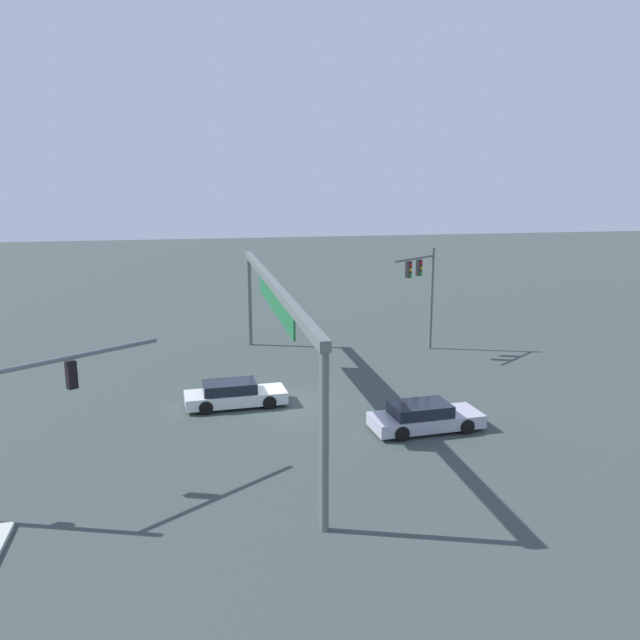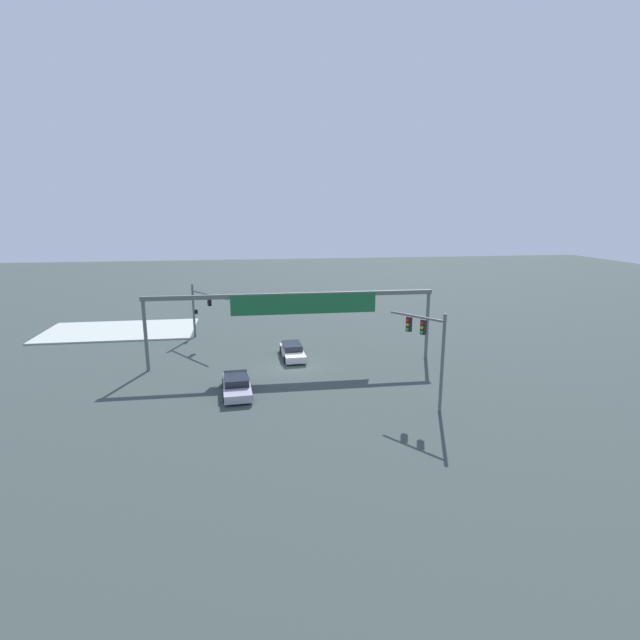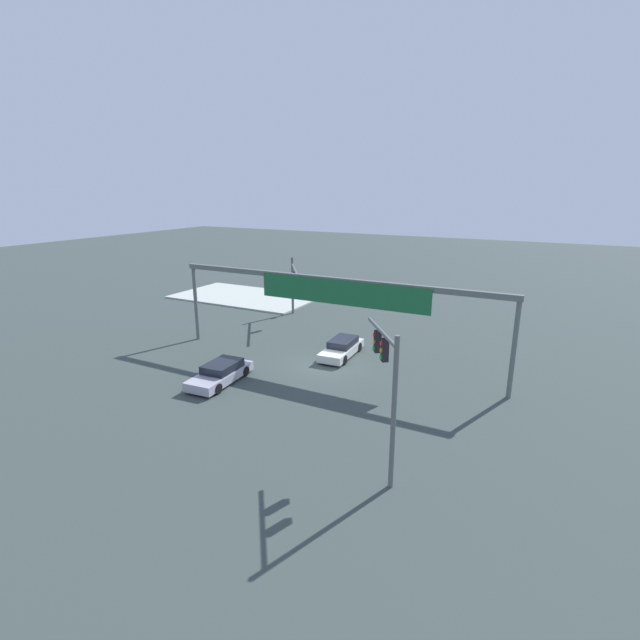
{
  "view_description": "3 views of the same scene",
  "coord_description": "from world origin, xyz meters",
  "views": [
    {
      "loc": [
        29.36,
        -4.13,
        10.58
      ],
      "look_at": [
        -2.02,
        2.27,
        3.58
      ],
      "focal_mm": 36.56,
      "sensor_mm": 36.0,
      "label": 1
    },
    {
      "loc": [
        3.32,
        37.8,
        12.58
      ],
      "look_at": [
        -2.22,
        0.25,
        3.85
      ],
      "focal_mm": 26.95,
      "sensor_mm": 36.0,
      "label": 2
    },
    {
      "loc": [
        -13.45,
        26.36,
        11.6
      ],
      "look_at": [
        0.77,
        -0.64,
        2.94
      ],
      "focal_mm": 26.16,
      "sensor_mm": 36.0,
      "label": 3
    }
  ],
  "objects": [
    {
      "name": "sedan_car_approaching",
      "position": [
        -0.15,
        -2.27,
        0.57
      ],
      "size": [
        2.01,
        4.82,
        1.21
      ],
      "rotation": [
        0.0,
        0.0,
        1.62
      ],
      "color": "silver",
      "rests_on": "ground"
    },
    {
      "name": "sedan_car_waiting_far",
      "position": [
        4.48,
        5.5,
        0.58
      ],
      "size": [
        2.22,
        4.89,
        1.21
      ],
      "rotation": [
        0.0,
        0.0,
        1.64
      ],
      "color": "#AFACBD",
      "rests_on": "ground"
    },
    {
      "name": "ground_plane",
      "position": [
        0.0,
        0.0,
        0.0
      ],
      "size": [
        177.5,
        177.5,
        0.0
      ],
      "primitive_type": "plane",
      "color": "#394541"
    },
    {
      "name": "overhead_sign_gantry",
      "position": [
        -0.28,
        -0.32,
        5.14
      ],
      "size": [
        23.6,
        0.43,
        6.03
      ],
      "color": "#5B645F",
      "rests_on": "ground"
    },
    {
      "name": "traffic_signal_opposite_side",
      "position": [
        -7.79,
        9.86,
        4.36
      ],
      "size": [
        2.56,
        3.4,
        6.4
      ],
      "rotation": [
        0.0,
        0.0,
        -0.94
      ],
      "color": "#5D605F",
      "rests_on": "ground"
    },
    {
      "name": "traffic_signal_near_corner",
      "position": [
        8.14,
        -9.5,
        3.55
      ],
      "size": [
        3.9,
        5.7,
        5.39
      ],
      "rotation": [
        0.0,
        0.0,
        2.18
      ],
      "color": "#596064",
      "rests_on": "ground"
    }
  ]
}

